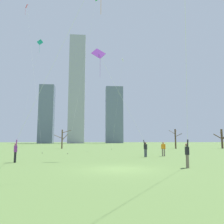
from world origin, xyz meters
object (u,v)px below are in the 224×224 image
(kite_flyer_foreground_right_purple, at_px, (135,127))
(bystander_far_off_by_trees, at_px, (163,148))
(kite_flyer_foreground_left_orange, at_px, (32,114))
(distant_kite_high_overhead_teal, at_px, (38,51))
(distant_kite_low_near_trees_white, at_px, (121,75))
(bare_tree_left_of_center, at_px, (62,138))
(bare_tree_center, at_px, (222,138))
(bare_tree_right_of_center, at_px, (175,138))
(distant_kite_drifting_right_green, at_px, (93,19))
(kite_flyer_far_back_yellow, at_px, (186,107))
(distant_kite_drifting_left_red, at_px, (28,18))

(kite_flyer_foreground_right_purple, bearing_deg, bystander_far_off_by_trees, 26.07)
(kite_flyer_foreground_left_orange, distance_m, distant_kite_high_overhead_teal, 25.57)
(bystander_far_off_by_trees, bearing_deg, kite_flyer_foreground_right_purple, -153.93)
(bystander_far_off_by_trees, height_order, distant_kite_low_near_trees_white, distant_kite_low_near_trees_white)
(distant_kite_low_near_trees_white, distance_m, bare_tree_left_of_center, 19.14)
(bare_tree_left_of_center, distance_m, bare_tree_center, 35.60)
(distant_kite_high_overhead_teal, relative_size, bare_tree_right_of_center, 4.59)
(bystander_far_off_by_trees, xyz_separation_m, distant_kite_low_near_trees_white, (-3.02, 15.21, 13.35))
(distant_kite_drifting_right_green, bearing_deg, bare_tree_center, 23.94)
(kite_flyer_foreground_right_purple, bearing_deg, bare_tree_center, 45.00)
(bare_tree_center, bearing_deg, kite_flyer_foreground_right_purple, -135.00)
(kite_flyer_foreground_right_purple, relative_size, bare_tree_center, 2.58)
(bare_tree_center, bearing_deg, distant_kite_drifting_right_green, -156.06)
(distant_kite_high_overhead_teal, distance_m, distant_kite_low_near_trees_white, 15.48)
(kite_flyer_far_back_yellow, bearing_deg, distant_kite_drifting_right_green, 103.82)
(distant_kite_low_near_trees_white, xyz_separation_m, bare_tree_left_of_center, (-11.89, 9.01, -11.99))
(kite_flyer_foreground_left_orange, height_order, distant_kite_drifting_right_green, distant_kite_drifting_right_green)
(distant_kite_high_overhead_teal, height_order, distant_kite_drifting_right_green, distant_kite_drifting_right_green)
(kite_flyer_foreground_right_purple, xyz_separation_m, bystander_far_off_by_trees, (3.61, 1.77, -2.30))
(kite_flyer_foreground_right_purple, relative_size, distant_kite_drifting_left_red, 0.44)
(kite_flyer_foreground_left_orange, height_order, bystander_far_off_by_trees, kite_flyer_foreground_left_orange)
(distant_kite_drifting_left_red, distance_m, bare_tree_center, 46.36)
(distant_kite_low_near_trees_white, relative_size, bare_tree_center, 4.01)
(kite_flyer_foreground_right_purple, distance_m, kite_flyer_foreground_left_orange, 11.05)
(distant_kite_high_overhead_teal, bearing_deg, distant_kite_drifting_left_red, -131.95)
(kite_flyer_far_back_yellow, height_order, kite_flyer_foreground_right_purple, kite_flyer_far_back_yellow)
(distant_kite_drifting_left_red, xyz_separation_m, bare_tree_center, (40.14, 11.27, -20.29))
(bystander_far_off_by_trees, distance_m, distant_kite_drifting_left_red, 31.22)
(distant_kite_drifting_right_green, relative_size, bare_tree_center, 6.16)
(bystander_far_off_by_trees, relative_size, distant_kite_drifting_right_green, 0.06)
(bystander_far_off_by_trees, distance_m, bare_tree_right_of_center, 24.50)
(kite_flyer_far_back_yellow, relative_size, distant_kite_drifting_right_green, 0.57)
(distant_kite_low_near_trees_white, bearing_deg, kite_flyer_far_back_yellow, -89.62)
(kite_flyer_foreground_right_purple, xyz_separation_m, bare_tree_left_of_center, (-11.30, 25.99, -0.94))
(distant_kite_drifting_left_red, relative_size, bare_tree_center, 5.93)
(kite_flyer_foreground_right_purple, relative_size, bare_tree_right_of_center, 2.59)
(kite_flyer_far_back_yellow, distance_m, kite_flyer_foreground_right_purple, 11.56)
(bystander_far_off_by_trees, height_order, bare_tree_right_of_center, bare_tree_right_of_center)
(distant_kite_high_overhead_teal, xyz_separation_m, bare_tree_right_of_center, (27.89, 9.45, -15.25))
(kite_flyer_foreground_left_orange, bearing_deg, distant_kite_drifting_left_red, 109.44)
(kite_flyer_foreground_left_orange, distance_m, bare_tree_center, 45.21)
(distant_kite_drifting_right_green, distance_m, bare_tree_right_of_center, 29.82)
(kite_flyer_foreground_right_purple, bearing_deg, kite_flyer_far_back_yellow, -86.12)
(kite_flyer_foreground_right_purple, height_order, bare_tree_left_of_center, kite_flyer_foreground_right_purple)
(kite_flyer_far_back_yellow, distance_m, distant_kite_drifting_left_red, 35.15)
(kite_flyer_far_back_yellow, height_order, bare_tree_right_of_center, kite_flyer_far_back_yellow)
(distant_kite_drifting_right_green, xyz_separation_m, bare_tree_left_of_center, (-6.46, 14.65, -19.73))
(distant_kite_drifting_left_red, bearing_deg, kite_flyer_far_back_yellow, -55.77)
(kite_flyer_foreground_left_orange, height_order, distant_kite_low_near_trees_white, distant_kite_low_near_trees_white)
(distant_kite_high_overhead_teal, bearing_deg, kite_flyer_far_back_yellow, -59.97)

